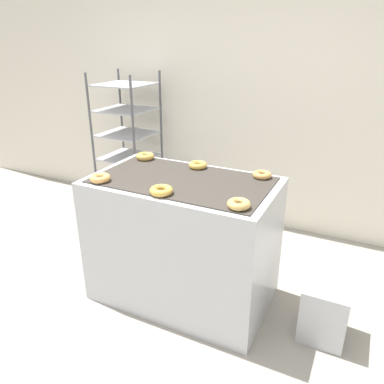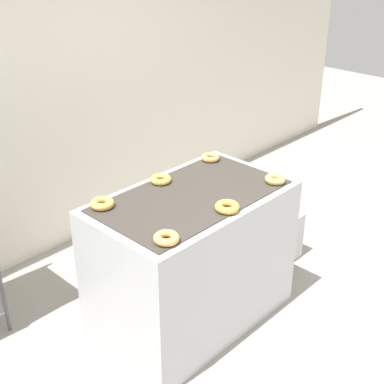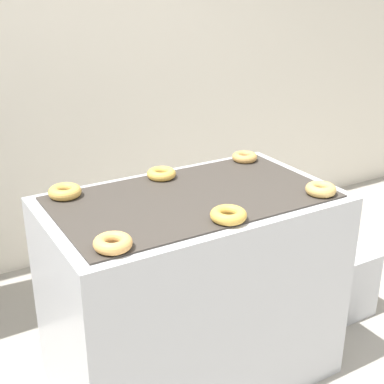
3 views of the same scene
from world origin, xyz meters
name	(u,v)px [view 3 (image 3 of 3)]	position (x,y,z in m)	size (l,w,h in m)	color
wall_back	(73,54)	(0.00, 2.12, 1.40)	(8.00, 0.05, 2.80)	silver
fryer_machine	(192,290)	(0.00, 0.63, 0.48)	(1.30, 0.77, 0.96)	#B7BABF
glaze_bin	(342,280)	(1.04, 0.66, 0.20)	(0.29, 0.31, 0.39)	#B7BABF
donut_near_left	(113,243)	(-0.49, 0.36, 0.98)	(0.14, 0.14, 0.05)	#DCA056
donut_near_center	(228,215)	(0.00, 0.35, 0.98)	(0.15, 0.15, 0.04)	gold
donut_near_right	(321,189)	(0.50, 0.37, 0.98)	(0.14, 0.14, 0.05)	tan
donut_far_left	(65,192)	(-0.48, 0.91, 0.99)	(0.14, 0.14, 0.05)	gold
donut_far_center	(161,174)	(-0.01, 0.90, 0.98)	(0.14, 0.14, 0.04)	gold
donut_far_right	(245,157)	(0.48, 0.91, 0.98)	(0.13, 0.13, 0.04)	tan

